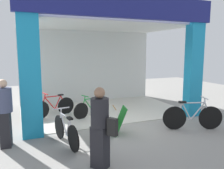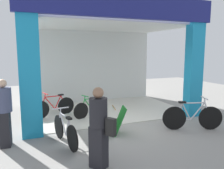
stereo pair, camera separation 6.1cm
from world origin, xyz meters
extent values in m
plane|color=gray|center=(0.00, 0.00, 0.00)|extent=(19.91, 19.91, 0.00)
cube|color=beige|center=(0.00, 1.86, 0.01)|extent=(5.96, 3.73, 0.02)
cube|color=silver|center=(0.00, 3.73, 1.62)|extent=(5.96, 0.12, 3.24)
cube|color=#198CBF|center=(-2.71, 0.00, 1.62)|extent=(0.54, 0.36, 3.24)
cube|color=#198CBF|center=(2.71, 0.00, 1.62)|extent=(0.54, 0.36, 3.24)
cube|color=navy|center=(0.00, -0.15, 3.59)|extent=(6.16, 0.20, 0.71)
cube|color=silver|center=(0.00, 1.86, 3.21)|extent=(5.96, 3.73, 0.06)
cylinder|color=black|center=(-1.43, 1.89, 0.31)|extent=(0.61, 0.21, 0.62)
cylinder|color=black|center=(-2.35, 1.62, 0.31)|extent=(0.61, 0.21, 0.62)
cylinder|color=red|center=(-1.65, 1.83, 0.29)|extent=(0.41, 0.15, 0.08)
cylinder|color=red|center=(-1.73, 1.80, 0.49)|extent=(0.27, 0.11, 0.47)
cylinder|color=red|center=(-2.02, 1.72, 0.50)|extent=(0.38, 0.14, 0.49)
cylinder|color=red|center=(-1.90, 1.75, 0.72)|extent=(0.58, 0.20, 0.05)
cylinder|color=red|center=(-1.53, 1.86, 0.51)|extent=(0.21, 0.09, 0.42)
cylinder|color=red|center=(-2.26, 1.65, 0.52)|extent=(0.19, 0.08, 0.43)
cylinder|color=red|center=(-2.18, 1.67, 0.79)|extent=(0.06, 0.05, 0.13)
cylinder|color=red|center=(-2.17, 1.67, 0.85)|extent=(0.15, 0.42, 0.03)
cube|color=black|center=(-1.61, 1.83, 0.74)|extent=(0.21, 0.14, 0.05)
cylinder|color=black|center=(-0.26, 1.33, 0.28)|extent=(0.55, 0.22, 0.57)
cylinder|color=black|center=(-1.09, 1.05, 0.28)|extent=(0.55, 0.22, 0.57)
cylinder|color=#198C33|center=(-0.45, 1.27, 0.26)|extent=(0.37, 0.15, 0.07)
cylinder|color=#198C33|center=(-0.53, 1.24, 0.45)|extent=(0.24, 0.11, 0.43)
cylinder|color=#198C33|center=(-0.79, 1.15, 0.45)|extent=(0.34, 0.14, 0.44)
cylinder|color=#198C33|center=(-0.68, 1.19, 0.66)|extent=(0.52, 0.21, 0.05)
cylinder|color=#198C33|center=(-0.35, 1.30, 0.47)|extent=(0.19, 0.09, 0.38)
cylinder|color=#198C33|center=(-1.00, 1.08, 0.47)|extent=(0.17, 0.08, 0.39)
cylinder|color=#198C33|center=(-0.93, 1.10, 0.72)|extent=(0.06, 0.04, 0.12)
cylinder|color=#198C33|center=(-0.92, 1.11, 0.78)|extent=(0.16, 0.38, 0.03)
cube|color=black|center=(-0.43, 1.28, 0.68)|extent=(0.19, 0.14, 0.04)
cylinder|color=black|center=(-1.91, -1.34, 0.31)|extent=(0.14, 0.62, 0.62)
cylinder|color=black|center=(-2.06, -0.39, 0.31)|extent=(0.14, 0.62, 0.62)
cylinder|color=silver|center=(-1.94, -1.12, 0.29)|extent=(0.10, 0.42, 0.08)
cylinder|color=silver|center=(-1.96, -1.03, 0.49)|extent=(0.08, 0.27, 0.47)
cylinder|color=silver|center=(-2.01, -0.73, 0.50)|extent=(0.09, 0.38, 0.49)
cylinder|color=silver|center=(-1.99, -0.85, 0.73)|extent=(0.13, 0.60, 0.05)
cylinder|color=silver|center=(-1.92, -1.23, 0.51)|extent=(0.07, 0.21, 0.42)
cylinder|color=silver|center=(-2.05, -0.48, 0.52)|extent=(0.06, 0.19, 0.43)
cylinder|color=silver|center=(-2.03, -0.57, 0.80)|extent=(0.04, 0.06, 0.13)
cylinder|color=silver|center=(-2.03, -0.58, 0.86)|extent=(0.43, 0.10, 0.03)
cube|color=black|center=(-1.94, -1.15, 0.75)|extent=(0.12, 0.20, 0.05)
cylinder|color=black|center=(1.20, -0.99, 0.35)|extent=(0.66, 0.30, 0.69)
cylinder|color=black|center=(2.19, -1.38, 0.35)|extent=(0.66, 0.30, 0.69)
cylinder|color=silver|center=(1.43, -1.08, 0.32)|extent=(0.45, 0.21, 0.09)
cylinder|color=silver|center=(1.52, -1.12, 0.54)|extent=(0.29, 0.15, 0.52)
cylinder|color=silver|center=(1.83, -1.24, 0.55)|extent=(0.41, 0.19, 0.54)
cylinder|color=silver|center=(1.70, -1.19, 0.80)|extent=(0.63, 0.28, 0.05)
cylinder|color=silver|center=(1.31, -1.03, 0.57)|extent=(0.22, 0.12, 0.46)
cylinder|color=silver|center=(2.09, -1.34, 0.58)|extent=(0.21, 0.11, 0.48)
cylinder|color=silver|center=(2.00, -1.31, 0.88)|extent=(0.07, 0.06, 0.14)
cylinder|color=silver|center=(1.99, -1.30, 0.95)|extent=(0.21, 0.46, 0.03)
cube|color=black|center=(1.39, -1.07, 0.83)|extent=(0.23, 0.18, 0.05)
cube|color=#197226|center=(-0.74, -0.62, 0.38)|extent=(0.44, 0.57, 0.77)
cube|color=#197226|center=(-0.44, -0.69, 0.38)|extent=(0.44, 0.57, 0.77)
cylinder|color=olive|center=(-0.59, -0.65, 0.76)|extent=(0.15, 0.50, 0.03)
cube|color=black|center=(-3.34, -0.43, 0.43)|extent=(0.27, 0.36, 0.86)
cylinder|color=#3F4766|center=(-3.34, -0.43, 1.15)|extent=(0.41, 0.41, 0.58)
sphere|color=#D8AD8C|center=(-3.34, -0.43, 1.55)|extent=(0.21, 0.21, 0.21)
cube|color=black|center=(-1.58, -2.25, 0.42)|extent=(0.38, 0.40, 0.85)
cylinder|color=black|center=(-1.58, -2.25, 1.13)|extent=(0.49, 0.49, 0.56)
sphere|color=#8C664C|center=(-1.58, -2.25, 1.52)|extent=(0.21, 0.21, 0.21)
cube|color=black|center=(-1.41, -2.49, 0.89)|extent=(0.20, 0.22, 0.34)
camera|label=1|loc=(-3.02, -6.33, 2.31)|focal=36.87mm
camera|label=2|loc=(-2.96, -6.35, 2.31)|focal=36.87mm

